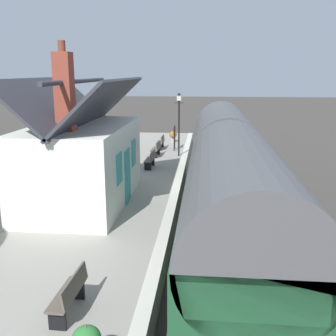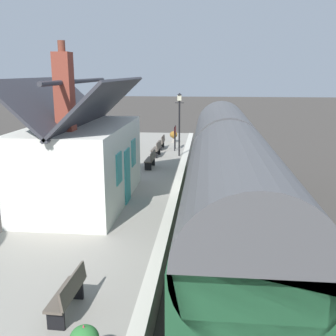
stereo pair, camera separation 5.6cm
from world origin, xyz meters
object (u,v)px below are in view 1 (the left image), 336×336
planter_corner_building (173,136)px  station_sign_board (175,132)px  bench_by_lamp (151,159)px  bench_mid_platform (70,293)px  bench_near_building (157,149)px  planter_by_door (131,139)px  bench_platform_end (161,142)px  train (228,178)px  lamp_post_platform (179,112)px  station_building (82,160)px

planter_corner_building → station_sign_board: (-2.93, -0.34, 0.75)m
bench_by_lamp → bench_mid_platform: (-13.17, -0.11, 0.00)m
bench_by_lamp → station_sign_board: 5.17m
bench_near_building → planter_by_door: size_ratio=1.59×
bench_near_building → bench_platform_end: size_ratio=1.01×
bench_by_lamp → bench_platform_end: 5.31m
train → bench_by_lamp: bearing=29.3°
lamp_post_platform → station_building: bearing=161.0°
bench_near_building → planter_corner_building: bearing=-6.7°
bench_near_building → station_sign_board: station_sign_board is taller
bench_by_lamp → lamp_post_platform: (3.23, -1.27, 2.16)m
bench_by_lamp → planter_corner_building: bench_by_lamp is taller
station_building → bench_by_lamp: (5.83, -1.85, -1.20)m
train → station_sign_board: 12.01m
bench_by_lamp → station_building: bearing=162.3°
bench_by_lamp → lamp_post_platform: size_ratio=0.37×
bench_mid_platform → bench_near_building: 16.13m
lamp_post_platform → planter_by_door: bearing=49.8°
planter_corner_building → bench_by_lamp: bearing=176.2°
lamp_post_platform → station_sign_board: 2.35m
train → bench_platform_end: train is taller
bench_platform_end → station_sign_board: 1.19m
bench_by_lamp → bench_mid_platform: same height
lamp_post_platform → train: bearing=-166.1°
planter_by_door → bench_platform_end: bearing=-112.0°
planter_by_door → lamp_post_platform: 5.05m
train → lamp_post_platform: bearing=13.9°
train → planter_corner_building: train is taller
planter_by_door → station_sign_board: station_sign_board is taller
bench_by_lamp → bench_platform_end: bearing=0.6°
bench_near_building → station_sign_board: size_ratio=0.90×
planter_by_door → bench_mid_platform: bearing=-173.2°
bench_by_lamp → bench_near_building: size_ratio=1.00×
lamp_post_platform → station_sign_board: bearing=12.6°
planter_by_door → station_sign_board: (-1.13, -3.08, 0.72)m
train → lamp_post_platform: lamp_post_platform is taller
planter_by_door → planter_corner_building: bearing=-56.6°
train → lamp_post_platform: size_ratio=4.54×
bench_near_building → bench_by_lamp: bearing=-178.9°
bench_mid_platform → lamp_post_platform: size_ratio=0.37×
train → station_building: (0.79, 5.56, 0.35)m
station_building → bench_mid_platform: 7.70m
planter_corner_building → lamp_post_platform: 5.28m
train → station_building: bearing=81.9°
planter_corner_building → station_sign_board: station_sign_board is taller
bench_by_lamp → planter_corner_building: size_ratio=1.64×
train → lamp_post_platform: (9.85, 2.44, 1.31)m
bench_by_lamp → bench_mid_platform: 13.17m
station_building → planter_by_door: station_building is taller
bench_platform_end → station_sign_board: station_sign_board is taller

